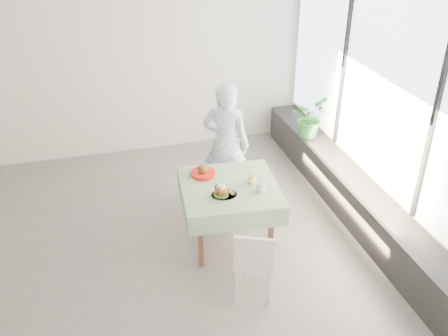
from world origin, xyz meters
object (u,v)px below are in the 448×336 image
object	(u,v)px
chair_near	(254,273)
potted_plant	(309,117)
cafe_table	(230,207)
juice_cup_orange	(251,179)
diner	(226,145)
main_dish	(223,192)
chair_far	(224,187)

from	to	relation	value
chair_near	potted_plant	distance (m)	2.80
cafe_table	juice_cup_orange	bearing A→B (deg)	-2.53
diner	cafe_table	bearing A→B (deg)	106.75
main_dish	potted_plant	xyz separation A→B (m)	(1.68, 1.58, -0.01)
chair_far	chair_near	xyz separation A→B (m)	(-0.14, -1.63, -0.02)
cafe_table	diner	size ratio (longest dim) A/B	0.70
cafe_table	chair_far	bearing A→B (deg)	79.27
chair_near	juice_cup_orange	distance (m)	1.06
cafe_table	chair_near	bearing A→B (deg)	-89.78
chair_far	main_dish	xyz separation A→B (m)	(-0.27, -0.93, 0.53)
chair_near	main_dish	distance (m)	0.89
chair_far	juice_cup_orange	distance (m)	0.94
cafe_table	chair_far	world-z (taller)	chair_far
diner	main_dish	bearing A→B (deg)	102.20
cafe_table	chair_near	distance (m)	0.90
chair_near	potted_plant	xyz separation A→B (m)	(1.55, 2.27, 0.53)
chair_near	juice_cup_orange	world-z (taller)	juice_cup_orange
diner	potted_plant	world-z (taller)	diner
chair_near	potted_plant	world-z (taller)	potted_plant
chair_near	potted_plant	bearing A→B (deg)	55.78
chair_far	chair_near	bearing A→B (deg)	-94.86
chair_far	diner	world-z (taller)	diner
chair_far	main_dish	bearing A→B (deg)	-106.26
chair_far	main_dish	world-z (taller)	main_dish
chair_far	chair_near	distance (m)	1.63
chair_near	diner	size ratio (longest dim) A/B	0.50
diner	juice_cup_orange	xyz separation A→B (m)	(0.05, -0.85, -0.00)
cafe_table	potted_plant	world-z (taller)	potted_plant
chair_far	potted_plant	size ratio (longest dim) A/B	1.53
diner	main_dish	size ratio (longest dim) A/B	5.55
diner	juice_cup_orange	size ratio (longest dim) A/B	6.32
juice_cup_orange	diner	bearing A→B (deg)	93.09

